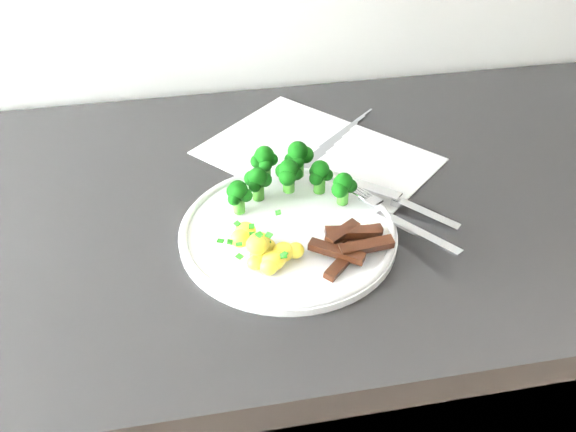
{
  "coord_description": "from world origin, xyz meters",
  "views": [
    {
      "loc": [
        -0.3,
        1.06,
        1.38
      ],
      "look_at": [
        -0.2,
        1.6,
        0.93
      ],
      "focal_mm": 38.74,
      "sensor_mm": 36.0,
      "label": 1
    }
  ],
  "objects": [
    {
      "name": "potatoes",
      "position": [
        -0.23,
        1.56,
        0.92
      ],
      "size": [
        0.1,
        0.09,
        0.04
      ],
      "color": "#F2E049",
      "rests_on": "plate"
    },
    {
      "name": "plate",
      "position": [
        -0.2,
        1.6,
        0.91
      ],
      "size": [
        0.26,
        0.26,
        0.01
      ],
      "color": "white",
      "rests_on": "counter"
    },
    {
      "name": "fork",
      "position": [
        -0.07,
        1.59,
        0.92
      ],
      "size": [
        0.1,
        0.16,
        0.02
      ],
      "color": "silver",
      "rests_on": "plate"
    },
    {
      "name": "knife",
      "position": [
        -0.05,
        1.62,
        0.91
      ],
      "size": [
        0.14,
        0.14,
        0.02
      ],
      "color": "silver",
      "rests_on": "plate"
    },
    {
      "name": "recipe_paper",
      "position": [
        -0.13,
        1.76,
        0.9
      ],
      "size": [
        0.35,
        0.36,
        0.0
      ],
      "color": "white",
      "rests_on": "counter"
    },
    {
      "name": "beef_strips",
      "position": [
        -0.14,
        1.56,
        0.92
      ],
      "size": [
        0.1,
        0.09,
        0.02
      ],
      "color": "black",
      "rests_on": "plate"
    },
    {
      "name": "counter",
      "position": [
        -0.14,
        1.67,
        0.45
      ],
      "size": [
        2.4,
        0.6,
        0.9
      ],
      "color": "black",
      "rests_on": "ground"
    },
    {
      "name": "broccoli",
      "position": [
        -0.19,
        1.67,
        0.94
      ],
      "size": [
        0.16,
        0.09,
        0.06
      ],
      "color": "#286117",
      "rests_on": "plate"
    }
  ]
}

